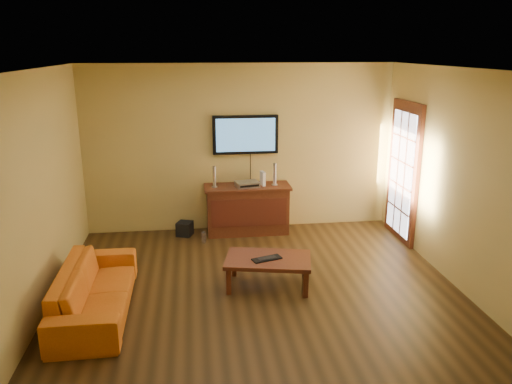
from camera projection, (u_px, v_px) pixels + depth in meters
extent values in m
plane|color=black|center=(261.00, 297.00, 6.09)|extent=(5.00, 5.00, 0.00)
plane|color=tan|center=(240.00, 148.00, 8.10)|extent=(5.00, 0.00, 5.00)
plane|color=tan|center=(33.00, 199.00, 5.41)|extent=(0.00, 5.00, 5.00)
plane|color=tan|center=(466.00, 183.00, 6.02)|extent=(0.00, 5.00, 5.00)
plane|color=white|center=(262.00, 69.00, 5.34)|extent=(5.00, 5.00, 0.00)
cube|color=#431C0F|center=(403.00, 174.00, 7.72)|extent=(0.06, 1.02, 2.22)
cube|color=white|center=(401.00, 174.00, 7.72)|extent=(0.01, 0.79, 1.89)
cube|color=#431C0F|center=(247.00, 210.00, 8.13)|extent=(1.30, 0.49, 0.75)
cube|color=black|center=(249.00, 213.00, 7.88)|extent=(1.20, 0.02, 0.45)
cube|color=#431C0F|center=(247.00, 187.00, 8.02)|extent=(1.38, 0.53, 0.04)
cube|color=black|center=(245.00, 135.00, 8.00)|extent=(1.06, 0.07, 0.62)
cube|color=#4782B9|center=(246.00, 135.00, 7.96)|extent=(0.95, 0.01, 0.53)
cube|color=#431C0F|center=(268.00, 260.00, 6.26)|extent=(1.17, 0.85, 0.05)
cube|color=#431C0F|center=(229.00, 282.00, 6.11)|extent=(0.06, 0.06, 0.34)
cube|color=#431C0F|center=(305.00, 285.00, 6.03)|extent=(0.06, 0.06, 0.34)
cube|color=#431C0F|center=(234.00, 264.00, 6.60)|extent=(0.06, 0.06, 0.34)
cube|color=#431C0F|center=(305.00, 267.00, 6.52)|extent=(0.06, 0.06, 0.34)
imported|color=#C86216|center=(95.00, 282.00, 5.64)|extent=(0.57, 1.90, 0.74)
cylinder|color=silver|center=(215.00, 187.00, 7.92)|extent=(0.09, 0.09, 0.01)
cylinder|color=silver|center=(214.00, 176.00, 7.87)|extent=(0.05, 0.05, 0.33)
cylinder|color=silver|center=(275.00, 185.00, 8.05)|extent=(0.10, 0.10, 0.01)
cylinder|color=silver|center=(275.00, 174.00, 8.00)|extent=(0.05, 0.05, 0.34)
cube|color=silver|center=(247.00, 184.00, 7.96)|extent=(0.40, 0.32, 0.08)
cube|color=white|center=(263.00, 178.00, 8.01)|extent=(0.08, 0.17, 0.23)
cube|color=black|center=(185.00, 229.00, 8.05)|extent=(0.29, 0.29, 0.23)
cylinder|color=white|center=(204.00, 238.00, 7.74)|extent=(0.07, 0.07, 0.18)
sphere|color=white|center=(204.00, 232.00, 7.71)|extent=(0.04, 0.04, 0.04)
cube|color=black|center=(267.00, 259.00, 6.21)|extent=(0.40, 0.25, 0.02)
cube|color=black|center=(267.00, 258.00, 6.21)|extent=(0.26, 0.17, 0.01)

